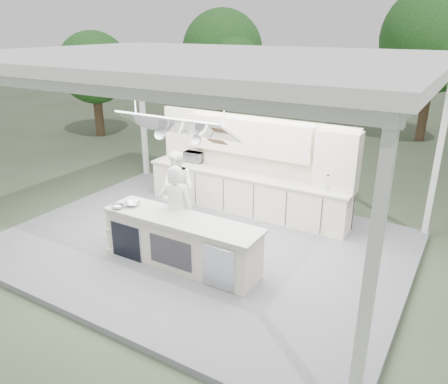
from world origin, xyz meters
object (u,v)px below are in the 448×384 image
Objects in this scene: head_chef at (176,211)px; sous_chef at (178,187)px; demo_island at (181,242)px; back_counter at (245,192)px.

sous_chef is (-0.92, 1.29, -0.10)m from head_chef.
demo_island and back_counter have the same top height.
sous_chef is (-1.06, -1.20, 0.33)m from back_counter.
demo_island is at bearing -86.37° from back_counter.
demo_island is 0.61× the size of back_counter.
head_chef is 1.59m from sous_chef.
head_chef is at bearing -53.37° from sous_chef.
head_chef is (-0.15, -2.49, 0.42)m from back_counter.
demo_island is 1.72× the size of head_chef.
head_chef is at bearing 135.11° from demo_island.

